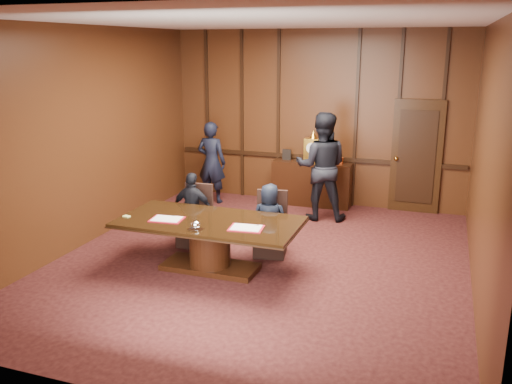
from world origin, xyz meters
TOP-DOWN VIEW (x-y plane):
  - room at (0.07, 0.14)m, footprint 7.00×7.04m
  - sideboard at (0.00, 3.26)m, footprint 1.60×0.45m
  - conference_table at (-0.61, -0.50)m, footprint 2.62×1.32m
  - folder_left at (-1.19, -0.69)m, footprint 0.49×0.38m
  - folder_right at (0.02, -0.68)m, footprint 0.49×0.38m
  - inkstand at (-0.61, -0.95)m, footprint 0.20×0.14m
  - notepad at (-1.81, -0.76)m, footprint 0.11×0.09m
  - chair_left at (-1.26, 0.38)m, footprint 0.49×0.49m
  - chair_right at (0.04, 0.38)m, footprint 0.56×0.56m
  - signatory_left at (-1.26, 0.30)m, footprint 0.72×0.30m
  - signatory_right at (0.04, 0.30)m, footprint 0.61×0.44m
  - witness_left at (-2.02, 2.78)m, footprint 0.63×0.43m
  - witness_right at (0.37, 2.42)m, footprint 1.10×0.92m

SIDE VIEW (x-z plane):
  - chair_left at x=-1.26m, z-range -0.20..0.79m
  - chair_right at x=0.04m, z-range -0.20..0.79m
  - sideboard at x=0.00m, z-range -0.28..1.26m
  - conference_table at x=-0.61m, z-range 0.13..0.89m
  - signatory_right at x=0.04m, z-range 0.00..1.15m
  - signatory_left at x=-1.26m, z-range 0.00..1.23m
  - notepad at x=-1.81m, z-range 0.76..0.77m
  - folder_left at x=-1.19m, z-range 0.76..0.78m
  - folder_right at x=0.02m, z-range 0.76..0.78m
  - inkstand at x=-0.61m, z-range 0.76..0.87m
  - witness_left at x=-2.02m, z-range 0.00..1.69m
  - witness_right at x=0.37m, z-range 0.00..2.02m
  - room at x=0.07m, z-range -0.03..3.47m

